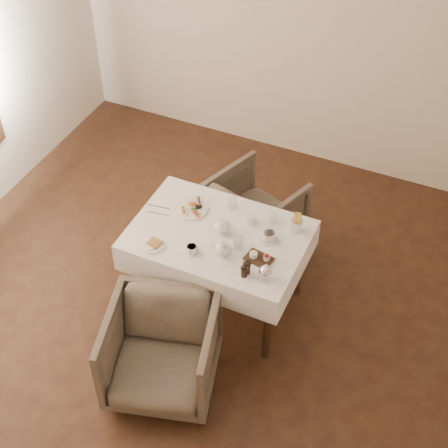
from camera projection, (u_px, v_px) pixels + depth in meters
table at (218, 245)px, 5.08m from camera, size 1.28×0.88×0.75m
armchair_near at (162, 352)px, 4.73m from camera, size 0.91×0.93×0.69m
armchair_far at (255, 211)px, 5.82m from camera, size 0.88×0.89×0.64m
breakfast_plate at (191, 208)px, 5.19m from camera, size 0.27×0.27×0.03m
side_plate at (151, 244)px, 4.90m from camera, size 0.20×0.19×0.02m
teapot_centre at (222, 226)px, 4.96m from camera, size 0.18×0.15×0.13m
teapot_front at (223, 248)px, 4.80m from camera, size 0.18×0.15×0.13m
creamer at (252, 220)px, 5.04m from camera, size 0.08×0.08×0.08m
teacup_near at (192, 249)px, 4.84m from camera, size 0.12×0.12×0.06m
teacup_far at (269, 236)px, 4.93m from camera, size 0.14×0.14×0.07m
glass_left at (233, 203)px, 5.17m from camera, size 0.08×0.08×0.10m
glass_mid at (238, 243)px, 4.86m from camera, size 0.09×0.09×0.10m
glass_right at (274, 218)px, 5.06m from camera, size 0.06×0.06×0.09m
condiment_board at (259, 258)px, 4.79m from camera, size 0.21×0.16×0.05m
pepper_mill_left at (244, 271)px, 4.66m from camera, size 0.06×0.06×0.10m
pepper_mill_right at (247, 267)px, 4.67m from camera, size 0.06×0.06×0.12m
silver_pot at (266, 271)px, 4.63m from camera, size 0.13×0.11×0.13m
fries_cup at (297, 223)px, 4.96m from camera, size 0.08×0.08×0.18m
cutlery_fork at (158, 207)px, 5.21m from camera, size 0.18×0.04×0.00m
cutlery_knife at (157, 214)px, 5.15m from camera, size 0.18×0.04×0.00m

